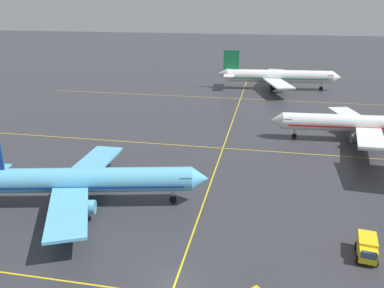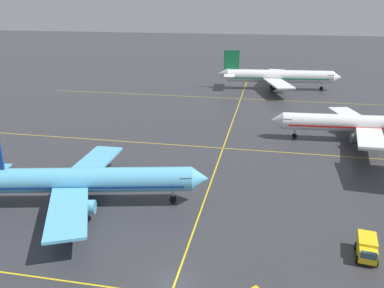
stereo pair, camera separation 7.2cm
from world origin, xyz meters
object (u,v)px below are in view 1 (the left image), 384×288
at_px(airliner_second_row, 358,124).
at_px(airliner_third_row, 277,76).
at_px(airliner_front_gate, 85,180).
at_px(service_truck_red_van, 367,247).

relative_size(airliner_second_row, airliner_third_row, 0.88).
relative_size(airliner_front_gate, airliner_third_row, 0.87).
xyz_separation_m(airliner_second_row, service_truck_red_van, (-5.83, -39.58, -2.33)).
distance_m(airliner_second_row, airliner_third_row, 48.34).
relative_size(airliner_second_row, service_truck_red_van, 7.64).
bearing_deg(airliner_second_row, airliner_front_gate, -139.84).
height_order(airliner_front_gate, airliner_second_row, airliner_second_row).
distance_m(airliner_third_row, service_truck_red_van, 86.04).
bearing_deg(airliner_second_row, airliner_third_row, 108.20).
bearing_deg(airliner_third_row, service_truck_red_van, -83.81).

